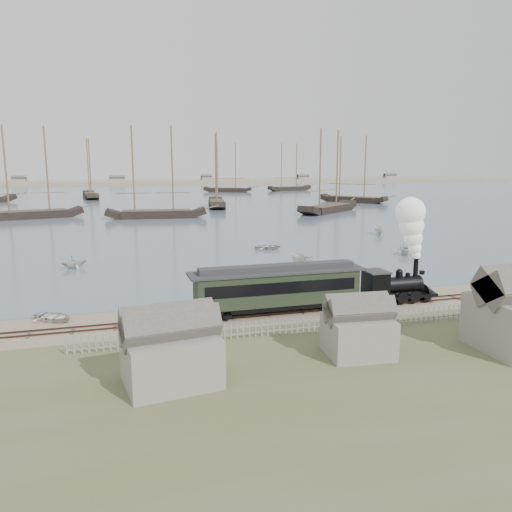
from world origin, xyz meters
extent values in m
plane|color=gray|center=(0.00, 0.00, 0.00)|extent=(600.00, 600.00, 0.00)
cube|color=#4C606D|center=(0.00, 170.00, 0.03)|extent=(600.00, 336.00, 0.06)
cube|color=#3C2621|center=(0.00, -2.50, 0.10)|extent=(120.00, 0.08, 0.12)
cube|color=#3C2621|center=(0.00, -1.50, 0.10)|extent=(120.00, 0.08, 0.12)
cube|color=#3B2D26|center=(0.00, -2.00, 0.03)|extent=(120.00, 1.80, 0.06)
cube|color=gray|center=(0.00, 250.00, 0.00)|extent=(500.00, 20.00, 1.80)
cube|color=black|center=(11.27, -2.00, 0.68)|extent=(6.47, 1.90, 0.24)
cylinder|color=black|center=(10.89, -2.00, 1.64)|extent=(4.00, 1.43, 1.43)
cube|color=black|center=(8.80, -2.00, 1.83)|extent=(1.71, 2.09, 2.19)
cube|color=#2E2E30|center=(8.80, -2.00, 2.97)|extent=(1.90, 2.29, 0.11)
cylinder|color=black|center=(12.70, -2.00, 2.92)|extent=(0.42, 0.42, 1.52)
sphere|color=black|center=(11.08, -2.00, 2.75)|extent=(0.61, 0.61, 0.61)
cone|color=black|center=(14.32, -2.00, 0.59)|extent=(1.33, 1.90, 1.90)
cube|color=black|center=(13.37, -2.00, 2.59)|extent=(0.33, 0.33, 0.33)
cube|color=black|center=(-0.13, -2.00, 0.73)|extent=(14.50, 2.38, 0.36)
cube|color=black|center=(-0.13, -2.00, 2.18)|extent=(13.46, 2.59, 2.59)
cube|color=black|center=(-0.13, -3.31, 2.44)|extent=(12.43, 0.06, 0.93)
cube|color=black|center=(-0.13, -0.69, 2.44)|extent=(12.43, 0.06, 0.93)
cube|color=#2E2E30|center=(-0.13, -2.00, 3.53)|extent=(14.50, 2.80, 0.19)
cube|color=#2E2E30|center=(-0.13, -2.00, 3.84)|extent=(12.94, 1.24, 0.47)
imported|color=beige|center=(-17.59, 0.81, 0.34)|extent=(3.91, 4.08, 0.69)
imported|color=beige|center=(-17.45, 21.02, 0.81)|extent=(3.22, 3.48, 1.51)
imported|color=beige|center=(8.21, 14.34, 0.83)|extent=(4.24, 2.58, 1.54)
imported|color=beige|center=(8.04, 26.94, 0.45)|extent=(3.29, 4.16, 0.78)
imported|color=beige|center=(24.29, 17.86, 0.94)|extent=(4.25, 4.03, 1.76)
imported|color=beige|center=(30.53, 35.64, 0.75)|extent=(3.80, 2.23, 1.38)
camera|label=1|loc=(-12.63, -39.43, 12.24)|focal=35.00mm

